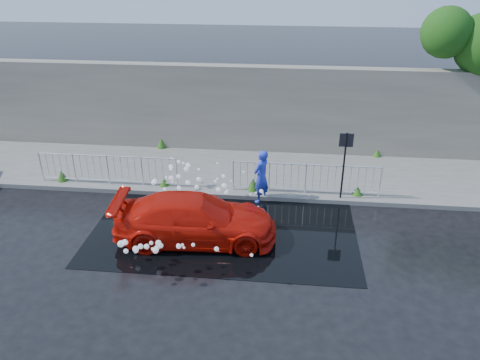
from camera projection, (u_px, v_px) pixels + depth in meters
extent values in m
plane|color=black|center=(203.00, 245.00, 13.60)|extent=(90.00, 90.00, 0.00)
cube|color=#5B5A56|center=(225.00, 171.00, 18.04)|extent=(30.00, 4.00, 0.15)
cube|color=#5B5A56|center=(218.00, 195.00, 16.25)|extent=(30.00, 0.25, 0.16)
cube|color=#6C665B|center=(232.00, 108.00, 19.20)|extent=(30.00, 0.60, 3.50)
cube|color=black|center=(224.00, 228.00, 14.45)|extent=(8.00, 5.00, 0.01)
cylinder|color=black|center=(343.00, 168.00, 15.43)|extent=(0.06, 0.06, 2.50)
cube|color=black|center=(346.00, 140.00, 14.99)|extent=(0.45, 0.04, 0.45)
cylinder|color=#332114|center=(480.00, 94.00, 18.89)|extent=(0.36, 0.36, 5.00)
sphere|color=#16360D|center=(447.00, 32.00, 17.26)|extent=(1.90, 1.90, 1.90)
cylinder|color=silver|center=(41.00, 166.00, 16.90)|extent=(0.05, 0.05, 1.10)
cylinder|color=silver|center=(177.00, 173.00, 16.43)|extent=(0.05, 0.05, 1.10)
cylinder|color=silver|center=(106.00, 156.00, 16.43)|extent=(5.00, 0.04, 0.04)
cylinder|color=silver|center=(110.00, 180.00, 16.85)|extent=(5.00, 0.04, 0.04)
cylinder|color=silver|center=(233.00, 175.00, 16.24)|extent=(0.05, 0.05, 1.10)
cylinder|color=silver|center=(380.00, 182.00, 15.77)|extent=(0.05, 0.05, 1.10)
cylinder|color=silver|center=(307.00, 165.00, 15.78)|extent=(5.00, 0.04, 0.04)
cylinder|color=silver|center=(305.00, 190.00, 16.19)|extent=(5.00, 0.04, 0.04)
cone|color=#1F4512|center=(62.00, 175.00, 17.03)|extent=(0.40, 0.40, 0.40)
cone|color=#1F4512|center=(164.00, 182.00, 16.70)|extent=(0.36, 0.36, 0.26)
cone|color=#1F4512|center=(253.00, 184.00, 16.37)|extent=(0.44, 0.44, 0.43)
cone|color=#1F4512|center=(358.00, 191.00, 16.06)|extent=(0.38, 0.38, 0.30)
cone|color=#1F4512|center=(161.00, 143.00, 19.89)|extent=(0.42, 0.42, 0.41)
cone|color=#1F4512|center=(377.00, 153.00, 19.07)|extent=(0.34, 0.34, 0.29)
sphere|color=white|center=(216.00, 214.00, 14.50)|extent=(0.07, 0.07, 0.07)
sphere|color=white|center=(222.00, 206.00, 14.84)|extent=(0.14, 0.14, 0.14)
sphere|color=white|center=(154.00, 183.00, 15.50)|extent=(0.16, 0.16, 0.16)
sphere|color=white|center=(217.00, 163.00, 16.25)|extent=(0.06, 0.06, 0.06)
sphere|color=white|center=(171.00, 178.00, 15.72)|extent=(0.17, 0.17, 0.17)
sphere|color=white|center=(244.00, 172.00, 15.80)|extent=(0.07, 0.07, 0.07)
sphere|color=white|center=(188.00, 183.00, 15.49)|extent=(0.16, 0.16, 0.16)
sphere|color=white|center=(231.00, 181.00, 15.65)|extent=(0.06, 0.06, 0.06)
sphere|color=white|center=(223.00, 176.00, 15.72)|extent=(0.12, 0.12, 0.12)
sphere|color=white|center=(261.00, 191.00, 15.13)|extent=(0.13, 0.13, 0.13)
sphere|color=white|center=(152.00, 207.00, 15.05)|extent=(0.14, 0.14, 0.14)
sphere|color=white|center=(215.00, 181.00, 15.62)|extent=(0.09, 0.09, 0.09)
sphere|color=white|center=(178.00, 176.00, 15.98)|extent=(0.15, 0.15, 0.15)
sphere|color=white|center=(171.00, 167.00, 16.11)|extent=(0.16, 0.16, 0.16)
sphere|color=white|center=(171.00, 169.00, 16.03)|extent=(0.10, 0.10, 0.10)
sphere|color=white|center=(226.00, 192.00, 15.34)|extent=(0.14, 0.14, 0.14)
sphere|color=white|center=(155.00, 181.00, 15.50)|extent=(0.15, 0.15, 0.15)
sphere|color=white|center=(172.00, 182.00, 15.76)|extent=(0.10, 0.10, 0.10)
sphere|color=white|center=(187.00, 202.00, 15.10)|extent=(0.12, 0.12, 0.12)
sphere|color=white|center=(256.00, 193.00, 15.04)|extent=(0.06, 0.06, 0.06)
sphere|color=white|center=(165.00, 189.00, 15.39)|extent=(0.12, 0.12, 0.12)
sphere|color=white|center=(258.00, 207.00, 14.90)|extent=(0.06, 0.06, 0.06)
sphere|color=white|center=(218.00, 190.00, 15.13)|extent=(0.15, 0.15, 0.15)
sphere|color=white|center=(250.00, 195.00, 15.09)|extent=(0.06, 0.06, 0.06)
sphere|color=white|center=(179.00, 188.00, 15.30)|extent=(0.15, 0.15, 0.15)
sphere|color=white|center=(190.00, 204.00, 15.12)|extent=(0.08, 0.08, 0.08)
sphere|color=white|center=(227.00, 190.00, 15.23)|extent=(0.07, 0.07, 0.07)
sphere|color=white|center=(179.00, 162.00, 16.33)|extent=(0.12, 0.12, 0.12)
sphere|color=white|center=(212.00, 204.00, 14.81)|extent=(0.10, 0.10, 0.10)
sphere|color=white|center=(158.00, 195.00, 15.24)|extent=(0.09, 0.09, 0.09)
sphere|color=white|center=(178.00, 203.00, 15.02)|extent=(0.14, 0.14, 0.14)
sphere|color=white|center=(199.00, 179.00, 15.71)|extent=(0.16, 0.16, 0.16)
sphere|color=white|center=(172.00, 195.00, 15.10)|extent=(0.09, 0.09, 0.09)
sphere|color=white|center=(186.00, 169.00, 16.26)|extent=(0.17, 0.17, 0.17)
sphere|color=white|center=(179.00, 196.00, 15.22)|extent=(0.09, 0.09, 0.09)
sphere|color=white|center=(172.00, 159.00, 16.52)|extent=(0.10, 0.10, 0.10)
sphere|color=white|center=(167.00, 213.00, 14.80)|extent=(0.17, 0.17, 0.17)
sphere|color=white|center=(152.00, 208.00, 14.88)|extent=(0.17, 0.17, 0.17)
sphere|color=white|center=(166.00, 177.00, 15.60)|extent=(0.08, 0.08, 0.08)
sphere|color=white|center=(199.00, 169.00, 16.01)|extent=(0.09, 0.09, 0.09)
sphere|color=white|center=(224.00, 186.00, 15.49)|extent=(0.17, 0.17, 0.17)
sphere|color=white|center=(197.00, 187.00, 15.49)|extent=(0.15, 0.15, 0.15)
sphere|color=white|center=(188.00, 165.00, 16.39)|extent=(0.17, 0.17, 0.17)
sphere|color=white|center=(183.00, 163.00, 16.22)|extent=(0.08, 0.08, 0.08)
sphere|color=white|center=(217.00, 179.00, 15.73)|extent=(0.07, 0.07, 0.07)
sphere|color=white|center=(151.00, 243.00, 12.55)|extent=(0.11, 0.11, 0.11)
sphere|color=white|center=(178.00, 245.00, 12.39)|extent=(0.07, 0.07, 0.07)
sphere|color=white|center=(136.00, 249.00, 11.78)|extent=(0.16, 0.16, 0.16)
sphere|color=white|center=(161.00, 246.00, 12.10)|extent=(0.14, 0.14, 0.14)
sphere|color=white|center=(125.00, 242.00, 11.88)|extent=(0.08, 0.08, 0.08)
sphere|color=white|center=(147.00, 247.00, 12.47)|extent=(0.15, 0.15, 0.15)
sphere|color=white|center=(135.00, 248.00, 13.17)|extent=(0.13, 0.13, 0.13)
sphere|color=white|center=(156.00, 251.00, 11.53)|extent=(0.14, 0.14, 0.14)
sphere|color=white|center=(193.00, 245.00, 12.34)|extent=(0.10, 0.10, 0.10)
sphere|color=white|center=(121.00, 244.00, 11.95)|extent=(0.18, 0.18, 0.18)
sphere|color=white|center=(153.00, 249.00, 11.78)|extent=(0.09, 0.09, 0.09)
sphere|color=white|center=(179.00, 246.00, 12.27)|extent=(0.14, 0.14, 0.14)
sphere|color=white|center=(141.00, 246.00, 11.89)|extent=(0.14, 0.14, 0.14)
sphere|color=white|center=(136.00, 251.00, 12.82)|extent=(0.14, 0.14, 0.14)
sphere|color=white|center=(182.00, 245.00, 11.94)|extent=(0.08, 0.08, 0.08)
sphere|color=white|center=(184.00, 248.00, 11.74)|extent=(0.07, 0.07, 0.07)
sphere|color=white|center=(157.00, 248.00, 12.73)|extent=(0.15, 0.15, 0.15)
sphere|color=white|center=(158.00, 243.00, 12.07)|extent=(0.15, 0.15, 0.15)
sphere|color=white|center=(125.00, 242.00, 12.24)|extent=(0.16, 0.16, 0.16)
sphere|color=white|center=(252.00, 255.00, 11.61)|extent=(0.09, 0.09, 0.09)
sphere|color=white|center=(126.00, 251.00, 11.56)|extent=(0.12, 0.12, 0.12)
sphere|color=white|center=(217.00, 249.00, 12.07)|extent=(0.13, 0.13, 0.13)
sphere|color=white|center=(169.00, 246.00, 13.20)|extent=(0.09, 0.09, 0.09)
imported|color=red|center=(196.00, 219.00, 13.61)|extent=(4.85, 2.27, 1.37)
imported|color=blue|center=(261.00, 177.00, 15.60)|extent=(0.74, 0.81, 1.87)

